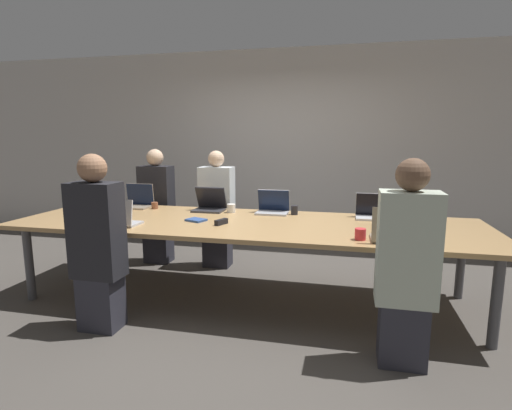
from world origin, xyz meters
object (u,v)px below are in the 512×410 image
person_far_left (157,208)px  cup_near_right (360,234)px  person_near_left (97,246)px  cup_far_left (155,205)px  laptop_far_right (373,211)px  laptop_near_right (394,232)px  person_far_midleft (217,211)px  cup_near_left (94,219)px  laptop_near_left (119,218)px  laptop_far_left (138,200)px  laptop_far_midleft (210,204)px  laptop_far_center (273,206)px  person_near_right (407,267)px  cup_far_center (294,210)px  cup_far_midleft (231,208)px  cup_far_right (403,217)px  stapler (221,222)px

person_far_left → cup_near_right: bearing=-29.1°
person_near_left → cup_far_left: person_near_left is taller
laptop_far_right → laptop_near_right: (0.10, -0.94, 0.01)m
person_far_midleft → cup_near_left: (-0.76, -1.33, 0.14)m
cup_near_left → cup_far_left: (0.17, 0.87, -0.01)m
laptop_near_left → laptop_far_left: size_ratio=0.96×
laptop_far_right → person_far_left: person_far_left is taller
laptop_far_midleft → laptop_near_left: laptop_far_midleft is taller
laptop_far_center → person_near_right: bearing=-49.0°
cup_far_center → cup_far_midleft: bearing=-177.0°
laptop_far_right → laptop_near_right: laptop_near_right is taller
laptop_far_midleft → laptop_far_left: size_ratio=1.00×
person_far_midleft → laptop_near_right: (1.90, -1.40, 0.17)m
person_near_left → person_far_left: size_ratio=1.01×
cup_far_right → laptop_near_left: bearing=-162.3°
cup_far_midleft → person_near_left: 1.50m
laptop_far_midleft → cup_far_midleft: laptop_far_midleft is taller
laptop_far_midleft → person_near_left: person_near_left is taller
laptop_far_right → person_near_left: person_near_left is taller
cup_near_left → cup_near_right: (2.41, -0.03, -0.01)m
cup_far_center → cup_near_right: (0.65, -0.92, -0.00)m
stapler → cup_far_center: bearing=68.4°
cup_far_center → laptop_near_left: laptop_near_left is taller
laptop_far_midleft → laptop_far_center: laptop_far_midleft is taller
laptop_far_midleft → stapler: size_ratio=2.15×
cup_far_midleft → stapler: size_ratio=0.59×
laptop_far_left → laptop_near_right: bearing=-20.1°
cup_far_right → laptop_near_left: size_ratio=0.25×
laptop_near_right → cup_near_right: bearing=-7.0°
person_far_left → laptop_near_right: person_far_left is taller
person_far_midleft → laptop_far_right: person_far_midleft is taller
laptop_far_midleft → laptop_near_left: size_ratio=1.05×
person_far_midleft → person_far_left: 0.79m
cup_far_center → laptop_far_left: (-1.83, 0.04, 0.03)m
person_near_left → laptop_far_left: bearing=-73.6°
cup_far_left → laptop_far_midleft: bearing=3.0°
cup_near_right → person_far_midleft: bearing=140.4°
cup_far_midleft → cup_near_right: same height
person_far_midleft → person_near_right: person_near_right is taller
person_far_midleft → cup_far_midleft: size_ratio=15.54×
laptop_far_midleft → cup_far_left: (-0.65, -0.03, -0.04)m
laptop_far_right → person_near_left: (-2.22, -1.32, -0.14)m
person_near_right → stapler: size_ratio=9.30×
laptop_near_right → cup_far_left: bearing=-20.6°
cup_far_left → cup_near_right: 2.41m
laptop_far_midleft → person_far_midleft: (-0.06, 0.43, -0.16)m
cup_near_left → laptop_far_right: bearing=18.9°
stapler → laptop_far_midleft: bearing=139.2°
cup_near_right → cup_far_center: bearing=125.1°
laptop_far_right → cup_far_right: bearing=-14.5°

